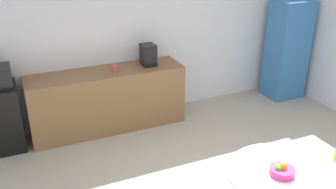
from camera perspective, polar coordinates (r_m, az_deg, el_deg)
wall_back at (r=5.74m, az=-4.64°, el=9.36°), size 6.00×0.10×2.60m
counter_block at (r=5.54m, az=-9.29°, el=-0.80°), size 2.25×0.60×0.90m
mini_fridge at (r=5.42m, az=-24.52°, el=-3.34°), size 0.54×0.54×0.91m
locker_cabinet at (r=6.75m, az=17.88°, el=6.58°), size 0.60×0.50×1.70m
round_table at (r=3.64m, az=17.35°, el=-13.46°), size 1.04×1.04×0.75m
fruit_bowl at (r=3.49m, az=17.15°, el=-11.09°), size 0.22×0.22×0.13m
mug_white at (r=5.32m, az=-8.28°, el=4.02°), size 0.13×0.08×0.09m
mug_green at (r=5.58m, az=-2.00°, el=5.23°), size 0.13×0.08×0.09m
coffee_maker at (r=5.50m, az=-3.08°, el=6.13°), size 0.20×0.24×0.32m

